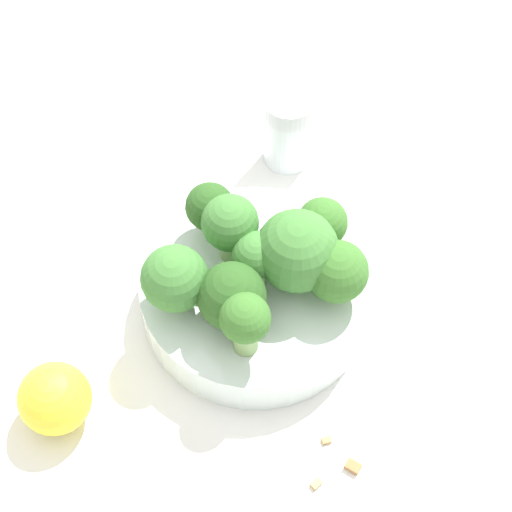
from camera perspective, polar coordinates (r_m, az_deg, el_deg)
ground_plane at (r=0.62m, az=0.00°, el=-3.36°), size 3.00×3.00×0.00m
bowl at (r=0.61m, az=0.00°, el=-2.52°), size 0.16×0.16×0.04m
broccoli_floret_0 at (r=0.57m, az=-1.74°, el=2.08°), size 0.04×0.04×0.06m
broccoli_floret_1 at (r=0.56m, az=2.76°, el=0.20°), size 0.06×0.06×0.06m
broccoli_floret_2 at (r=0.56m, az=5.42°, el=-1.10°), size 0.04×0.04×0.05m
broccoli_floret_3 at (r=0.56m, az=-5.44°, el=-1.56°), size 0.04×0.04×0.05m
broccoli_floret_4 at (r=0.54m, az=-0.73°, el=-4.38°), size 0.03×0.03×0.05m
broccoli_floret_5 at (r=0.58m, az=4.43°, el=2.13°), size 0.04×0.04×0.05m
broccoli_floret_6 at (r=0.55m, az=-1.63°, el=-2.74°), size 0.05×0.05×0.05m
broccoli_floret_7 at (r=0.59m, az=-3.09°, el=3.21°), size 0.03×0.03×0.05m
broccoli_floret_8 at (r=0.57m, az=-0.29°, el=0.19°), size 0.03×0.03×0.05m
pepper_shaker at (r=0.67m, az=2.14°, el=8.45°), size 0.04×0.04×0.07m
lemon_wedge at (r=0.58m, az=-13.26°, el=-9.23°), size 0.05×0.05×0.05m
almond_crumb_0 at (r=0.58m, az=4.73°, el=-12.10°), size 0.01×0.01×0.01m
almond_crumb_1 at (r=0.57m, az=6.51°, el=-13.69°), size 0.01×0.01×0.01m
almond_crumb_2 at (r=0.57m, az=4.04°, el=-14.85°), size 0.01×0.01×0.01m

